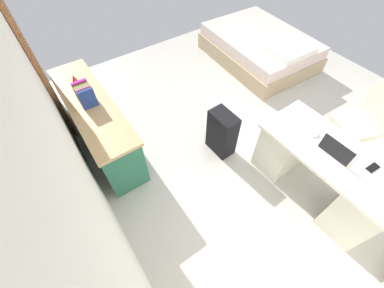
{
  "coord_description": "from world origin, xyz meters",
  "views": [
    {
      "loc": [
        -1.5,
        2.03,
        2.68
      ],
      "look_at": [
        -0.17,
        1.1,
        0.6
      ],
      "focal_mm": 23.02,
      "sensor_mm": 36.0,
      "label": 1
    }
  ],
  "objects_px": {
    "bed": "(260,48)",
    "computer_mouse": "(316,134)",
    "suitcase_black": "(222,133)",
    "desk": "(321,172)",
    "cell_phone_near_laptop": "(373,168)",
    "office_chair": "(358,126)",
    "figurine_small": "(74,79)",
    "credenza": "(98,124)",
    "laptop": "(337,151)"
  },
  "relations": [
    {
      "from": "cell_phone_near_laptop",
      "to": "figurine_small",
      "type": "height_order",
      "value": "figurine_small"
    },
    {
      "from": "figurine_small",
      "to": "bed",
      "type": "bearing_deg",
      "value": -93.16
    },
    {
      "from": "office_chair",
      "to": "computer_mouse",
      "type": "bearing_deg",
      "value": 82.8
    },
    {
      "from": "laptop",
      "to": "computer_mouse",
      "type": "distance_m",
      "value": 0.27
    },
    {
      "from": "laptop",
      "to": "cell_phone_near_laptop",
      "type": "bearing_deg",
      "value": -153.8
    },
    {
      "from": "bed",
      "to": "cell_phone_near_laptop",
      "type": "relative_size",
      "value": 14.44
    },
    {
      "from": "bed",
      "to": "suitcase_black",
      "type": "distance_m",
      "value": 2.27
    },
    {
      "from": "credenza",
      "to": "cell_phone_near_laptop",
      "type": "bearing_deg",
      "value": -141.77
    },
    {
      "from": "suitcase_black",
      "to": "figurine_small",
      "type": "distance_m",
      "value": 1.94
    },
    {
      "from": "office_chair",
      "to": "cell_phone_near_laptop",
      "type": "xyz_separation_m",
      "value": [
        -0.45,
        0.75,
        0.31
      ]
    },
    {
      "from": "office_chair",
      "to": "suitcase_black",
      "type": "height_order",
      "value": "office_chair"
    },
    {
      "from": "computer_mouse",
      "to": "laptop",
      "type": "bearing_deg",
      "value": 170.98
    },
    {
      "from": "desk",
      "to": "laptop",
      "type": "bearing_deg",
      "value": 85.59
    },
    {
      "from": "desk",
      "to": "computer_mouse",
      "type": "xyz_separation_m",
      "value": [
        0.26,
        -0.02,
        0.36
      ]
    },
    {
      "from": "office_chair",
      "to": "figurine_small",
      "type": "distance_m",
      "value": 3.55
    },
    {
      "from": "suitcase_black",
      "to": "cell_phone_near_laptop",
      "type": "relative_size",
      "value": 4.64
    },
    {
      "from": "credenza",
      "to": "bed",
      "type": "distance_m",
      "value": 3.14
    },
    {
      "from": "bed",
      "to": "figurine_small",
      "type": "distance_m",
      "value": 3.18
    },
    {
      "from": "cell_phone_near_laptop",
      "to": "laptop",
      "type": "bearing_deg",
      "value": 30.65
    },
    {
      "from": "suitcase_black",
      "to": "laptop",
      "type": "bearing_deg",
      "value": -157.78
    },
    {
      "from": "office_chair",
      "to": "computer_mouse",
      "type": "distance_m",
      "value": 0.93
    },
    {
      "from": "credenza",
      "to": "cell_phone_near_laptop",
      "type": "xyz_separation_m",
      "value": [
        -2.37,
        -1.87,
        0.36
      ]
    },
    {
      "from": "suitcase_black",
      "to": "figurine_small",
      "type": "relative_size",
      "value": 5.73
    },
    {
      "from": "office_chair",
      "to": "laptop",
      "type": "xyz_separation_m",
      "value": [
        -0.15,
        0.9,
        0.35
      ]
    },
    {
      "from": "suitcase_black",
      "to": "cell_phone_near_laptop",
      "type": "xyz_separation_m",
      "value": [
        -1.39,
        -0.64,
        0.41
      ]
    },
    {
      "from": "suitcase_black",
      "to": "computer_mouse",
      "type": "relative_size",
      "value": 6.31
    },
    {
      "from": "office_chair",
      "to": "figurine_small",
      "type": "height_order",
      "value": "office_chair"
    },
    {
      "from": "desk",
      "to": "cell_phone_near_laptop",
      "type": "relative_size",
      "value": 10.69
    },
    {
      "from": "desk",
      "to": "figurine_small",
      "type": "distance_m",
      "value": 3.08
    },
    {
      "from": "laptop",
      "to": "cell_phone_near_laptop",
      "type": "height_order",
      "value": "laptop"
    },
    {
      "from": "credenza",
      "to": "bed",
      "type": "bearing_deg",
      "value": -85.19
    },
    {
      "from": "bed",
      "to": "computer_mouse",
      "type": "relative_size",
      "value": 19.64
    },
    {
      "from": "office_chair",
      "to": "credenza",
      "type": "relative_size",
      "value": 0.52
    },
    {
      "from": "desk",
      "to": "office_chair",
      "type": "bearing_deg",
      "value": -80.35
    },
    {
      "from": "laptop",
      "to": "computer_mouse",
      "type": "xyz_separation_m",
      "value": [
        0.26,
        -0.04,
        -0.03
      ]
    },
    {
      "from": "desk",
      "to": "computer_mouse",
      "type": "relative_size",
      "value": 14.54
    },
    {
      "from": "credenza",
      "to": "suitcase_black",
      "type": "distance_m",
      "value": 1.58
    },
    {
      "from": "desk",
      "to": "cell_phone_near_laptop",
      "type": "distance_m",
      "value": 0.48
    },
    {
      "from": "credenza",
      "to": "computer_mouse",
      "type": "xyz_separation_m",
      "value": [
        -1.81,
        -1.76,
        0.37
      ]
    },
    {
      "from": "desk",
      "to": "credenza",
      "type": "relative_size",
      "value": 0.81
    },
    {
      "from": "office_chair",
      "to": "desk",
      "type": "bearing_deg",
      "value": 99.65
    },
    {
      "from": "credenza",
      "to": "cell_phone_near_laptop",
      "type": "distance_m",
      "value": 3.04
    },
    {
      "from": "desk",
      "to": "laptop",
      "type": "height_order",
      "value": "laptop"
    },
    {
      "from": "credenza",
      "to": "bed",
      "type": "height_order",
      "value": "credenza"
    },
    {
      "from": "bed",
      "to": "cell_phone_near_laptop",
      "type": "xyz_separation_m",
      "value": [
        -2.64,
        1.26,
        0.49
      ]
    },
    {
      "from": "bed",
      "to": "cell_phone_near_laptop",
      "type": "height_order",
      "value": "cell_phone_near_laptop"
    },
    {
      "from": "figurine_small",
      "to": "cell_phone_near_laptop",
      "type": "bearing_deg",
      "value": -146.34
    },
    {
      "from": "desk",
      "to": "figurine_small",
      "type": "bearing_deg",
      "value": 34.65
    },
    {
      "from": "bed",
      "to": "computer_mouse",
      "type": "distance_m",
      "value": 2.53
    },
    {
      "from": "computer_mouse",
      "to": "bed",
      "type": "bearing_deg",
      "value": -34.76
    }
  ]
}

